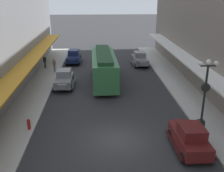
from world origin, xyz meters
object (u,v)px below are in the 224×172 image
(parked_car_2, at_px, (190,137))
(parked_car_1, at_px, (74,56))
(pedestrian_0, at_px, (54,65))
(parked_car_3, at_px, (64,78))
(fire_hydrant, at_px, (29,124))
(streetcar, at_px, (104,66))
(pedestrian_1, at_px, (45,62))
(lamp_post_with_clock, at_px, (205,91))
(parked_car_0, at_px, (140,59))

(parked_car_2, bearing_deg, parked_car_1, 112.14)
(pedestrian_0, bearing_deg, parked_car_3, -71.04)
(parked_car_1, relative_size, pedestrian_0, 2.62)
(parked_car_1, distance_m, fire_hydrant, 19.37)
(streetcar, distance_m, pedestrian_1, 9.58)
(streetcar, bearing_deg, parked_car_1, 114.37)
(pedestrian_0, bearing_deg, pedestrian_1, 130.64)
(lamp_post_with_clock, height_order, fire_hydrant, lamp_post_with_clock)
(parked_car_2, bearing_deg, fire_hydrant, 164.04)
(parked_car_3, distance_m, pedestrian_1, 7.66)
(parked_car_3, bearing_deg, parked_car_1, 88.64)
(lamp_post_with_clock, xyz_separation_m, pedestrian_0, (-13.00, 14.86, -2.00))
(streetcar, bearing_deg, pedestrian_0, 145.52)
(parked_car_0, distance_m, parked_car_2, 20.63)
(parked_car_0, distance_m, pedestrian_1, 12.69)
(lamp_post_with_clock, relative_size, pedestrian_0, 3.15)
(parked_car_1, height_order, parked_car_3, same)
(streetcar, relative_size, fire_hydrant, 11.77)
(parked_car_0, height_order, parked_car_1, same)
(parked_car_2, bearing_deg, pedestrian_0, 122.23)
(parked_car_1, distance_m, pedestrian_1, 4.62)
(parked_car_1, height_order, streetcar, streetcar)
(parked_car_1, distance_m, parked_car_2, 24.18)
(lamp_post_with_clock, height_order, pedestrian_1, lamp_post_with_clock)
(lamp_post_with_clock, distance_m, pedestrian_1, 22.10)
(streetcar, height_order, lamp_post_with_clock, lamp_post_with_clock)
(lamp_post_with_clock, relative_size, pedestrian_1, 3.15)
(parked_car_2, relative_size, parked_car_3, 1.00)
(parked_car_2, distance_m, parked_car_3, 15.58)
(streetcar, height_order, fire_hydrant, streetcar)
(lamp_post_with_clock, distance_m, fire_hydrant, 12.98)
(parked_car_2, xyz_separation_m, pedestrian_1, (-12.61, 19.39, 0.05))
(fire_hydrant, height_order, pedestrian_1, pedestrian_1)
(fire_hydrant, height_order, pedestrian_0, pedestrian_0)
(parked_car_3, bearing_deg, pedestrian_1, 115.21)
(streetcar, bearing_deg, pedestrian_1, 142.04)
(pedestrian_0, bearing_deg, streetcar, -34.48)
(lamp_post_with_clock, bearing_deg, parked_car_1, 119.26)
(parked_car_1, bearing_deg, parked_car_2, -67.86)
(parked_car_0, bearing_deg, fire_hydrant, -121.90)
(parked_car_2, relative_size, fire_hydrant, 5.21)
(parked_car_3, height_order, lamp_post_with_clock, lamp_post_with_clock)
(pedestrian_1, bearing_deg, pedestrian_0, -49.36)
(lamp_post_with_clock, relative_size, fire_hydrant, 6.29)
(parked_car_0, xyz_separation_m, parked_car_1, (-9.13, 1.77, 0.00))
(pedestrian_1, bearing_deg, streetcar, -37.96)
(parked_car_2, height_order, pedestrian_0, parked_car_2)
(streetcar, xyz_separation_m, lamp_post_with_clock, (6.96, -10.71, 1.08))
(fire_hydrant, bearing_deg, lamp_post_with_clock, -1.35)
(parked_car_1, height_order, pedestrian_0, parked_car_1)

